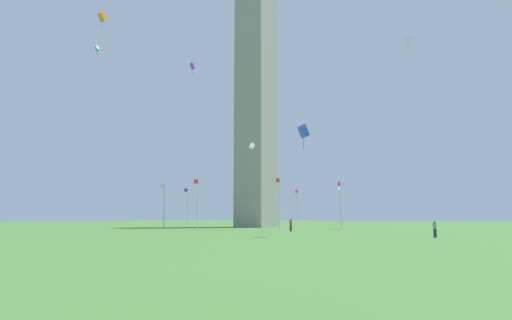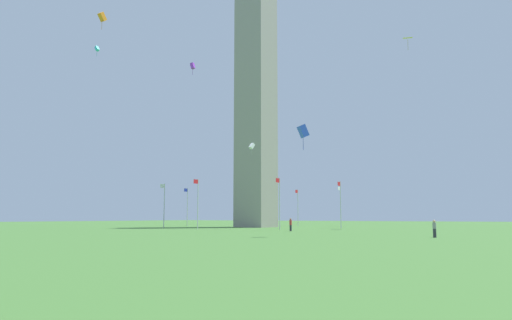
# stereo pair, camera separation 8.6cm
# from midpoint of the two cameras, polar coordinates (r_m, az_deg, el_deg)

# --- Properties ---
(ground_plane) EXTENTS (260.00, 260.00, 0.00)m
(ground_plane) POSITION_cam_midpoint_polar(r_m,az_deg,el_deg) (84.91, 0.03, -8.26)
(ground_plane) COLOR #3D6B2D
(obelisk_monument) EXTENTS (5.93, 5.93, 53.90)m
(obelisk_monument) POSITION_cam_midpoint_polar(r_m,az_deg,el_deg) (88.51, 0.03, 9.46)
(obelisk_monument) COLOR gray
(obelisk_monument) RESTS_ON ground
(flagpole_n) EXTENTS (1.12, 0.14, 7.68)m
(flagpole_n) POSITION_cam_midpoint_polar(r_m,az_deg,el_deg) (71.59, -7.16, -5.06)
(flagpole_n) COLOR silver
(flagpole_n) RESTS_ON ground
(flagpole_ne) EXTENTS (1.12, 0.14, 7.68)m
(flagpole_ne) POSITION_cam_midpoint_polar(r_m,az_deg,el_deg) (68.89, 2.93, -5.03)
(flagpole_ne) COLOR silver
(flagpole_ne) RESTS_ON ground
(flagpole_e) EXTENTS (1.12, 0.14, 7.68)m
(flagpole_e) POSITION_cam_midpoint_polar(r_m,az_deg,el_deg) (77.23, 10.37, -5.14)
(flagpole_e) COLOR silver
(flagpole_e) RESTS_ON ground
(flagpole_se) EXTENTS (1.12, 0.14, 7.68)m
(flagpole_se) POSITION_cam_midpoint_polar(r_m,az_deg,el_deg) (89.82, 10.36, -5.38)
(flagpole_se) COLOR silver
(flagpole_se) RESTS_ON ground
(flagpole_s) EXTENTS (1.12, 0.14, 7.68)m
(flagpole_s) POSITION_cam_midpoint_polar(r_m,az_deg,el_deg) (99.10, 5.18, -5.61)
(flagpole_s) COLOR silver
(flagpole_s) RESTS_ON ground
(flagpole_sw) EXTENTS (1.12, 0.14, 7.68)m
(flagpole_sw) POSITION_cam_midpoint_polar(r_m,az_deg,el_deg) (101.00, -1.99, -5.66)
(flagpole_sw) COLOR silver
(flagpole_sw) RESTS_ON ground
(flagpole_w) EXTENTS (1.12, 0.14, 7.68)m
(flagpole_w) POSITION_cam_midpoint_polar(r_m,az_deg,el_deg) (94.77, -8.43, -5.50)
(flagpole_w) COLOR silver
(flagpole_w) RESTS_ON ground
(flagpole_nw) EXTENTS (1.12, 0.14, 7.68)m
(flagpole_nw) POSITION_cam_midpoint_polar(r_m,az_deg,el_deg) (82.94, -11.21, -5.24)
(flagpole_nw) COLOR silver
(flagpole_nw) RESTS_ON ground
(person_gray_shirt) EXTENTS (0.32, 0.32, 1.60)m
(person_gray_shirt) POSITION_cam_midpoint_polar(r_m,az_deg,el_deg) (45.61, 21.13, -7.89)
(person_gray_shirt) COLOR #2D2D38
(person_gray_shirt) RESTS_ON ground
(person_red_shirt) EXTENTS (0.32, 0.32, 1.71)m
(person_red_shirt) POSITION_cam_midpoint_polar(r_m,az_deg,el_deg) (61.69, 4.32, -7.93)
(person_red_shirt) COLOR #2D2D38
(person_red_shirt) RESTS_ON ground
(kite_blue_box) EXTENTS (1.27, 1.18, 2.53)m
(kite_blue_box) POSITION_cam_midpoint_polar(r_m,az_deg,el_deg) (45.70, 5.86, 3.54)
(kite_blue_box) COLOR blue
(kite_purple_box) EXTENTS (0.67, 0.90, 2.17)m
(kite_purple_box) POSITION_cam_midpoint_polar(r_m,az_deg,el_deg) (84.06, -7.76, 11.38)
(kite_purple_box) COLOR purple
(kite_white_box) EXTENTS (1.09, 0.72, 2.01)m
(kite_white_box) POSITION_cam_midpoint_polar(r_m,az_deg,el_deg) (75.67, -0.48, 1.72)
(kite_white_box) COLOR white
(kite_cyan_box) EXTENTS (0.54, 0.90, 1.77)m
(kite_cyan_box) POSITION_cam_midpoint_polar(r_m,az_deg,el_deg) (82.00, -18.92, 12.82)
(kite_cyan_box) COLOR #33C6D1
(kite_yellow_diamond) EXTENTS (1.88, 1.90, 2.30)m
(kite_yellow_diamond) POSITION_cam_midpoint_polar(r_m,az_deg,el_deg) (82.96, 18.16, 14.03)
(kite_yellow_diamond) COLOR yellow
(kite_orange_box) EXTENTS (1.29, 0.74, 2.50)m
(kite_orange_box) POSITION_cam_midpoint_polar(r_m,az_deg,el_deg) (71.15, -18.35, 16.35)
(kite_orange_box) COLOR orange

